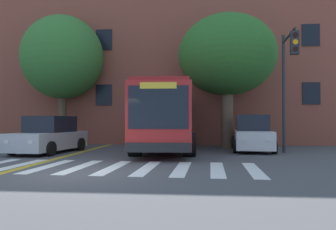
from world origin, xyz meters
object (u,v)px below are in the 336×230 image
city_bus (166,117)px  street_tree_curbside_large (227,56)px  traffic_light_near_corner (288,71)px  street_tree_curbside_small (63,58)px  car_silver_near_lane (50,136)px  car_white_far_lane (252,135)px  car_navy_behind_bus (158,130)px

city_bus → street_tree_curbside_large: size_ratio=1.54×
traffic_light_near_corner → street_tree_curbside_small: (-12.90, 4.59, 1.74)m
car_silver_near_lane → street_tree_curbside_small: street_tree_curbside_small is taller
city_bus → street_tree_curbside_small: (-6.96, 2.34, 3.86)m
car_white_far_lane → car_silver_near_lane: bearing=-169.3°
city_bus → car_white_far_lane: city_bus is taller
car_silver_near_lane → car_white_far_lane: car_white_far_lane is taller
car_silver_near_lane → street_tree_curbside_large: bearing=21.9°
traffic_light_near_corner → street_tree_curbside_small: size_ratio=0.70×
car_white_far_lane → street_tree_curbside_small: size_ratio=0.56×
car_white_far_lane → street_tree_curbside_small: (-11.53, 2.80, 4.81)m
car_white_far_lane → car_navy_behind_bus: 10.47m
car_silver_near_lane → car_navy_behind_bus: size_ratio=1.16×
car_silver_near_lane → car_navy_behind_bus: 11.26m
car_silver_near_lane → street_tree_curbside_small: 6.90m
city_bus → traffic_light_near_corner: traffic_light_near_corner is taller
city_bus → car_white_far_lane: 4.69m
city_bus → car_navy_behind_bus: 8.27m
street_tree_curbside_large → street_tree_curbside_small: size_ratio=0.93×
street_tree_curbside_small → traffic_light_near_corner: bearing=-19.6°
car_white_far_lane → street_tree_curbside_large: (-1.15, 1.70, 4.53)m
car_white_far_lane → street_tree_curbside_large: street_tree_curbside_large is taller
city_bus → street_tree_curbside_small: bearing=161.4°
traffic_light_near_corner → car_white_far_lane: bearing=127.3°
city_bus → car_navy_behind_bus: (-1.46, 8.09, -0.91)m
traffic_light_near_corner → street_tree_curbside_small: 13.80m
car_silver_near_lane → street_tree_curbside_small: bearing=106.2°
traffic_light_near_corner → street_tree_curbside_small: street_tree_curbside_small is taller
car_silver_near_lane → traffic_light_near_corner: size_ratio=0.84×
city_bus → car_white_far_lane: size_ratio=2.55×
car_silver_near_lane → car_white_far_lane: bearing=10.7°
car_navy_behind_bus → traffic_light_near_corner: (7.39, -10.34, 3.04)m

